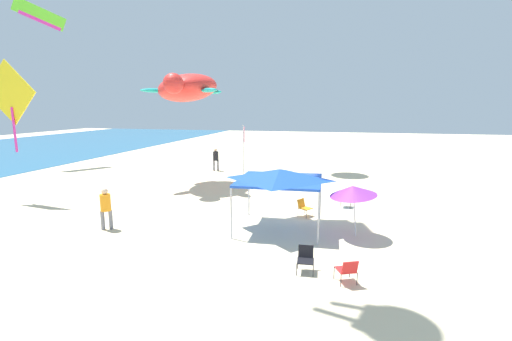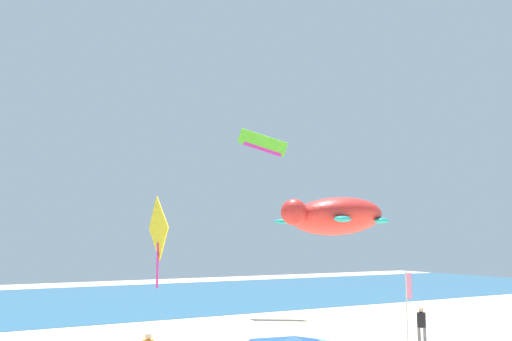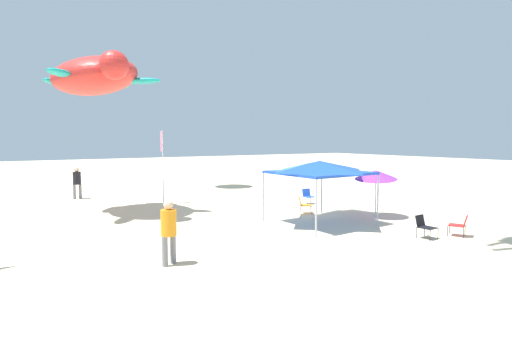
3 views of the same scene
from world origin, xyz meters
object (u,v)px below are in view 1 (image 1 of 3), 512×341
(kite_turtle_red, at_px, (187,88))
(beach_umbrella, at_px, (353,191))
(canopy_tent, at_px, (280,175))
(folding_chair_left_of_tent, at_px, (306,257))
(folding_chair_facing_ocean, at_px, (346,198))
(person_by_tent, at_px, (216,157))
(kite_parafoil_lime, at_px, (40,15))
(banner_flag, at_px, (244,149))
(folding_chair_right_of_tent, at_px, (304,206))
(kite_diamond_yellow, at_px, (10,96))
(person_watching_sky, at_px, (106,205))
(folding_chair_near_cooler, at_px, (347,269))

(kite_turtle_red, bearing_deg, beach_umbrella, 47.86)
(canopy_tent, height_order, folding_chair_left_of_tent, canopy_tent)
(beach_umbrella, distance_m, folding_chair_facing_ocean, 4.81)
(person_by_tent, xyz_separation_m, kite_parafoil_lime, (-0.60, 15.65, 12.01))
(folding_chair_left_of_tent, relative_size, banner_flag, 0.20)
(kite_parafoil_lime, xyz_separation_m, kite_turtle_red, (-5.09, -15.86, -6.61))
(folding_chair_facing_ocean, bearing_deg, person_by_tent, 146.64)
(canopy_tent, height_order, person_by_tent, canopy_tent)
(folding_chair_right_of_tent, relative_size, kite_turtle_red, 0.14)
(banner_flag, bearing_deg, kite_turtle_red, 107.12)
(person_by_tent, bearing_deg, kite_diamond_yellow, 47.18)
(kite_turtle_red, bearing_deg, banner_flag, 100.79)
(kite_parafoil_lime, bearing_deg, folding_chair_facing_ocean, -65.90)
(folding_chair_right_of_tent, relative_size, kite_parafoil_lime, 0.26)
(person_watching_sky, height_order, kite_diamond_yellow, kite_diamond_yellow)
(canopy_tent, height_order, folding_chair_near_cooler, canopy_tent)
(canopy_tent, xyz_separation_m, folding_chair_right_of_tent, (2.10, -0.86, -1.91))
(folding_chair_right_of_tent, relative_size, person_by_tent, 0.43)
(person_watching_sky, bearing_deg, folding_chair_facing_ocean, 4.10)
(beach_umbrella, xyz_separation_m, banner_flag, (8.70, 7.05, 0.49))
(beach_umbrella, distance_m, kite_turtle_red, 13.79)
(folding_chair_right_of_tent, height_order, kite_parafoil_lime, kite_parafoil_lime)
(beach_umbrella, xyz_separation_m, person_watching_sky, (-1.59, 10.40, -0.87))
(folding_chair_near_cooler, relative_size, folding_chair_left_of_tent, 1.00)
(canopy_tent, height_order, person_watching_sky, canopy_tent)
(folding_chair_near_cooler, bearing_deg, folding_chair_left_of_tent, -47.29)
(folding_chair_right_of_tent, xyz_separation_m, person_watching_sky, (-4.04, 8.18, 0.62))
(banner_flag, xyz_separation_m, person_by_tent, (4.61, 3.72, -1.33))
(folding_chair_right_of_tent, distance_m, kite_turtle_red, 11.52)
(kite_diamond_yellow, relative_size, kite_turtle_red, 0.83)
(beach_umbrella, xyz_separation_m, kite_turtle_red, (7.62, 10.55, 4.56))
(kite_turtle_red, bearing_deg, kite_parafoil_lime, -114.11)
(canopy_tent, relative_size, beach_umbrella, 1.58)
(kite_diamond_yellow, xyz_separation_m, kite_turtle_red, (6.30, -7.46, 0.64))
(person_by_tent, xyz_separation_m, kite_turtle_red, (-5.69, -0.21, 5.40))
(folding_chair_left_of_tent, height_order, kite_turtle_red, kite_turtle_red)
(folding_chair_left_of_tent, xyz_separation_m, person_watching_sky, (1.99, 8.89, 0.62))
(folding_chair_near_cooler, distance_m, person_by_tent, 20.41)
(banner_flag, relative_size, person_by_tent, 2.14)
(banner_flag, bearing_deg, folding_chair_left_of_tent, -155.72)
(banner_flag, height_order, kite_diamond_yellow, kite_diamond_yellow)
(person_watching_sky, distance_m, kite_diamond_yellow, 9.45)
(person_by_tent, distance_m, kite_diamond_yellow, 14.80)
(canopy_tent, bearing_deg, kite_parafoil_lime, 62.12)
(folding_chair_near_cooler, xyz_separation_m, banner_flag, (12.84, 6.86, 1.98))
(folding_chair_left_of_tent, bearing_deg, banner_flag, 110.65)
(canopy_tent, height_order, beach_umbrella, canopy_tent)
(folding_chair_facing_ocean, relative_size, folding_chair_right_of_tent, 1.00)
(folding_chair_left_of_tent, relative_size, kite_parafoil_lime, 0.26)
(folding_chair_right_of_tent, relative_size, kite_diamond_yellow, 0.17)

